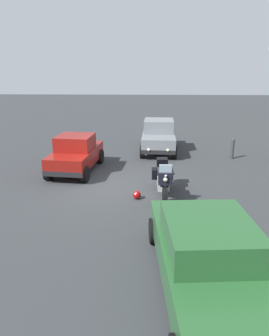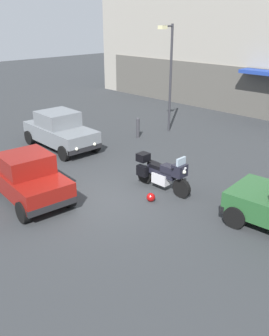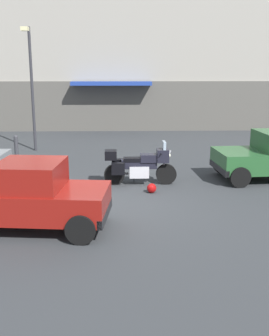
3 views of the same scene
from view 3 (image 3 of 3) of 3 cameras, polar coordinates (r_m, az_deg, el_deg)
The scene contains 7 objects.
ground_plane at distance 11.21m, azimuth -3.49°, elevation -4.88°, with size 80.00×80.00×0.00m, color #2D3033.
building_facade_rear at distance 24.85m, azimuth -2.60°, elevation 17.45°, with size 30.19×3.40×10.46m.
motorcycle at distance 12.81m, azimuth 0.61°, elevation 0.41°, with size 2.26×0.76×1.36m.
helmet at distance 12.07m, azimuth 2.38°, elevation -2.80°, with size 0.28×0.28×0.28m, color #990C0C.
car_compact_side at distance 9.53m, azimuth -14.03°, elevation -3.80°, with size 3.58×2.00×1.56m.
streetlamp_curbside at distance 18.28m, azimuth -14.10°, elevation 11.95°, with size 0.28×0.94×5.20m.
bollard_curbside at distance 16.86m, azimuth -15.99°, elevation 2.81°, with size 0.16×0.16×1.00m.
Camera 3 is at (0.38, -10.61, 3.58)m, focal length 44.21 mm.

